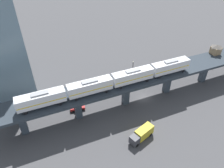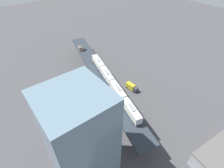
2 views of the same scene
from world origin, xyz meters
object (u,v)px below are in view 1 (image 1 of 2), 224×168
at_px(subway_train, 112,81).
at_px(street_car_green, 144,78).
at_px(signal_hut, 216,49).
at_px(delivery_truck, 142,134).
at_px(street_car_red, 78,107).
at_px(street_lamp, 133,68).

bearing_deg(subway_train, street_car_green, -74.42).
relative_size(signal_hut, street_car_green, 0.83).
height_order(street_car_green, delivery_truck, delivery_truck).
distance_m(street_car_red, street_car_green, 26.36).
bearing_deg(street_car_green, delivery_truck, 134.28).
xyz_separation_m(subway_train, street_car_green, (5.11, -18.33, -10.14)).
xyz_separation_m(street_car_green, delivery_truck, (-18.16, 18.62, 0.82)).
bearing_deg(street_car_red, street_car_green, -93.27).
bearing_deg(street_car_green, street_lamp, 30.65).
bearing_deg(signal_hut, street_car_green, 61.66).
relative_size(delivery_truck, street_lamp, 1.06).
xyz_separation_m(subway_train, street_lamp, (8.87, -16.10, -6.97)).
xyz_separation_m(subway_train, signal_hut, (-6.61, -40.06, -0.74)).
bearing_deg(delivery_truck, street_car_green, -45.72).
height_order(street_car_red, street_lamp, street_lamp).
bearing_deg(street_car_red, signal_hut, -105.39).
bearing_deg(street_lamp, subway_train, 118.86).
height_order(subway_train, signal_hut, subway_train).
bearing_deg(street_car_green, subway_train, 105.58).
bearing_deg(street_car_red, subway_train, -129.63).
relative_size(signal_hut, street_car_red, 0.83).
xyz_separation_m(signal_hut, street_lamp, (15.48, 23.96, -6.23)).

